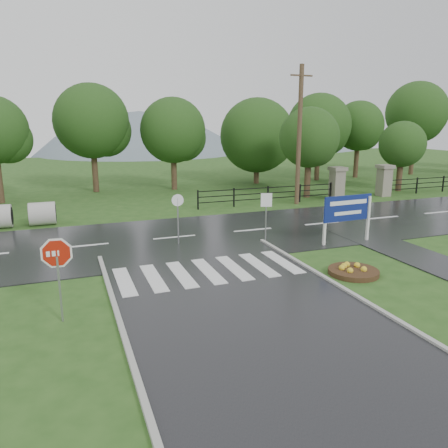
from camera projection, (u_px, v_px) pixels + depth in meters
name	position (u px, v px, depth m)	size (l,w,h in m)	color
ground	(270.00, 334.00, 11.25)	(120.00, 120.00, 0.00)	#274D19
main_road	(174.00, 238.00, 20.37)	(90.00, 8.00, 0.04)	black
walkway	(414.00, 255.00, 17.78)	(2.20, 11.00, 0.04)	#29292B
crosswalk	(208.00, 271.00, 15.80)	(6.50, 2.80, 0.02)	silver
pillar_west	(337.00, 182.00, 29.97)	(1.00, 1.00, 2.24)	gray
pillar_east	(384.00, 180.00, 31.33)	(1.00, 1.00, 2.24)	gray
fence_west	(268.00, 193.00, 28.29)	(9.58, 0.08, 1.20)	black
hills	(118.00, 244.00, 75.29)	(102.00, 48.00, 48.00)	slate
treeline	(142.00, 192.00, 33.46)	(83.20, 5.20, 10.00)	#1A3D12
stop_sign	(57.00, 260.00, 11.59)	(1.12, 0.14, 2.51)	#939399
estate_billboard	(348.00, 211.00, 19.18)	(2.49, 0.19, 2.17)	silver
flower_bed	(353.00, 271.00, 15.60)	(1.78, 1.78, 0.36)	#332111
reg_sign_small	(266.00, 208.00, 19.34)	(0.48, 0.17, 2.24)	#939399
reg_sign_round	(178.00, 213.00, 19.01)	(0.53, 0.08, 2.26)	#939399
utility_pole_east	(299.00, 135.00, 27.60)	(1.55, 0.29, 8.70)	#473523
entrance_tree_left	(309.00, 138.00, 30.15)	(4.16, 4.16, 6.26)	#3D2B1C
entrance_tree_right	(402.00, 145.00, 33.06)	(3.46, 3.46, 5.30)	#3D2B1C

